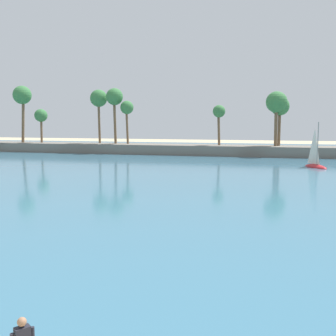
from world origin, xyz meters
name	(u,v)px	position (x,y,z in m)	size (l,w,h in m)	color
sea	(221,162)	(0.00, 59.50, 0.03)	(220.00, 102.57, 0.06)	#386B84
palm_headland	(242,137)	(2.37, 70.96, 3.32)	(110.77, 6.04, 13.16)	slate
sailboat_mid_bay	(315,163)	(12.89, 54.69, 0.63)	(3.18, 4.47, 6.32)	red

